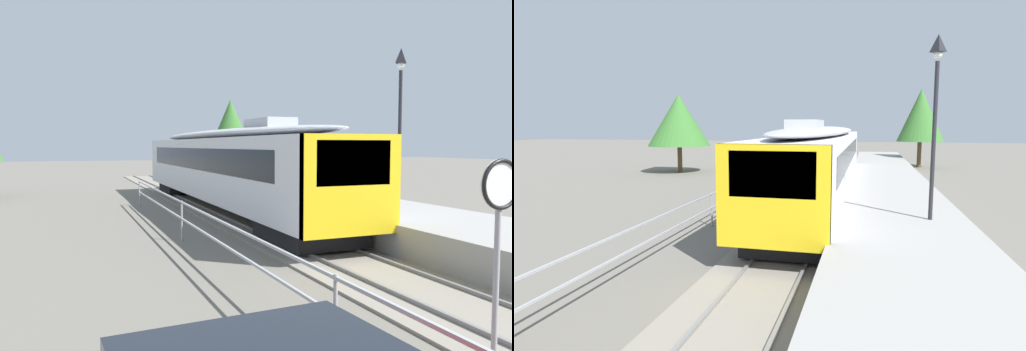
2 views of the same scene
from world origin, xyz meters
The scene contains 8 objects.
ground_plane centered at (-3.00, 22.00, 0.00)m, with size 160.00×160.00×0.00m, color #6B665B.
track_rails centered at (0.00, 22.00, 0.03)m, with size 3.20×60.00×0.14m.
commuter_train centered at (0.00, 26.90, 2.15)m, with size 2.82×20.92×3.74m.
station_platform centered at (3.25, 22.00, 0.45)m, with size 3.90×60.00×0.90m, color #999691.
platform_lamp_mid_platform centered at (4.06, 19.92, 4.62)m, with size 0.34×0.34×5.35m.
speed_limit_sign centered at (-1.85, 10.72, 2.12)m, with size 0.61×0.10×2.81m.
carpark_fence centered at (-3.30, 12.00, 0.91)m, with size 0.06×36.06×1.25m.
tree_behind_station_far centered at (6.59, 45.28, 4.56)m, with size 3.96×3.96×6.85m.
Camera 1 is at (-6.60, 6.64, 2.96)m, focal length 33.28 mm.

